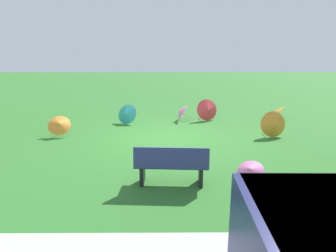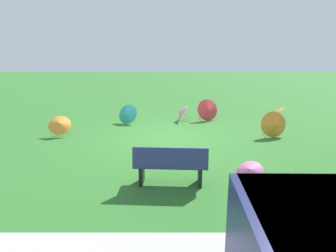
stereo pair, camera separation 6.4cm
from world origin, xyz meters
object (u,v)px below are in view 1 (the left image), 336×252
object	(u,v)px
parasol_orange_0	(275,112)
parasol_pink_0	(250,170)
parasol_teal_0	(126,114)
parasol_pink_1	(181,112)
parasol_orange_2	(59,124)
parasol_orange_1	(274,124)
park_bench	(171,165)
parasol_red_0	(208,110)

from	to	relation	value
parasol_orange_0	parasol_pink_0	size ratio (longest dim) A/B	1.11
parasol_orange_0	parasol_teal_0	bearing A→B (deg)	4.22
parasol_pink_1	parasol_orange_2	distance (m)	4.53
parasol_teal_0	parasol_pink_1	size ratio (longest dim) A/B	1.21
parasol_orange_0	parasol_teal_0	size ratio (longest dim) A/B	1.01
parasol_orange_1	parasol_orange_2	size ratio (longest dim) A/B	1.06
parasol_orange_0	parasol_pink_0	xyz separation A→B (m)	(2.40, 5.54, 0.01)
parasol_orange_0	parasol_teal_0	xyz separation A→B (m)	(5.72, 0.42, 0.06)
park_bench	parasol_red_0	bearing A→B (deg)	-105.00
parasol_pink_0	parasol_orange_2	world-z (taller)	parasol_orange_2
parasol_pink_1	parasol_orange_1	size ratio (longest dim) A/B	0.84
parasol_pink_1	parasol_orange_2	size ratio (longest dim) A/B	0.89
parasol_red_0	parasol_orange_1	xyz separation A→B (m)	(-1.86, 2.17, 0.01)
park_bench	parasol_pink_0	xyz separation A→B (m)	(-1.72, -0.03, -0.14)
parasol_orange_1	parasol_orange_0	bearing A→B (deg)	-109.50
parasol_red_0	parasol_orange_1	size ratio (longest dim) A/B	1.05
parasol_pink_0	parasol_teal_0	world-z (taller)	parasol_teal_0
parasol_orange_0	parasol_pink_1	world-z (taller)	parasol_pink_1
park_bench	parasol_red_0	distance (m)	5.80
park_bench	parasol_red_0	world-z (taller)	park_bench
parasol_pink_0	parasol_teal_0	xyz separation A→B (m)	(3.32, -5.12, 0.05)
parasol_orange_0	parasol_pink_1	distance (m)	3.66
parasol_red_0	parasol_pink_0	bearing A→B (deg)	92.25
parasol_red_0	parasol_pink_1	size ratio (longest dim) A/B	1.25
park_bench	parasol_orange_1	bearing A→B (deg)	-134.41
parasol_orange_0	parasol_red_0	bearing A→B (deg)	-0.56
parasol_orange_2	parasol_pink_0	bearing A→B (deg)	146.47
parasol_teal_0	parasol_pink_1	distance (m)	2.10
parasol_pink_0	parasol_teal_0	distance (m)	6.10
park_bench	parasol_teal_0	bearing A→B (deg)	-72.77
parasol_orange_0	parasol_pink_1	bearing A→B (deg)	-0.28
parasol_orange_0	parasol_orange_2	distance (m)	7.96
parasol_orange_2	parasol_red_0	bearing A→B (deg)	-157.96
parasol_orange_0	parasol_pink_1	size ratio (longest dim) A/B	1.22
park_bench	parasol_orange_2	size ratio (longest dim) A/B	1.96
park_bench	parasol_orange_2	distance (m)	5.04
parasol_pink_1	parasol_teal_0	bearing A→B (deg)	12.09
parasol_pink_0	parasol_orange_1	xyz separation A→B (m)	(-1.64, -3.40, 0.11)
parasol_teal_0	parasol_orange_1	xyz separation A→B (m)	(-4.96, 1.72, 0.06)
park_bench	parasol_pink_1	xyz separation A→B (m)	(-0.46, -5.59, -0.13)
parasol_red_0	parasol_orange_2	bearing A→B (deg)	22.04
park_bench	parasol_teal_0	distance (m)	5.39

